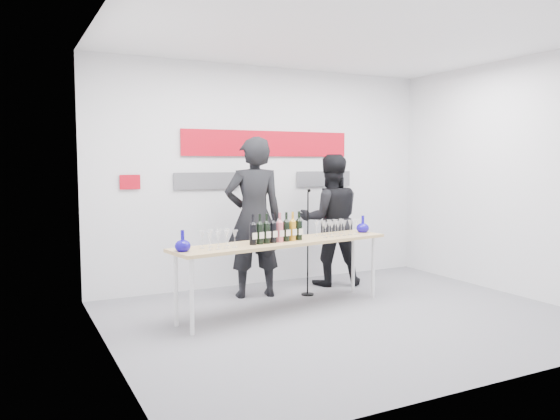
{
  "coord_description": "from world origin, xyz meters",
  "views": [
    {
      "loc": [
        -3.29,
        -4.88,
        1.7
      ],
      "look_at": [
        -0.48,
        0.66,
        1.15
      ],
      "focal_mm": 35.0,
      "sensor_mm": 36.0,
      "label": 1
    }
  ],
  "objects_px": {
    "presenter_left": "(254,218)",
    "tasting_table": "(284,246)",
    "presenter_right": "(330,220)",
    "mic_stand": "(308,263)"
  },
  "relations": [
    {
      "from": "tasting_table",
      "to": "presenter_left",
      "type": "relative_size",
      "value": 1.37
    },
    {
      "from": "presenter_right",
      "to": "mic_stand",
      "type": "distance_m",
      "value": 0.86
    },
    {
      "from": "presenter_left",
      "to": "presenter_right",
      "type": "xyz_separation_m",
      "value": [
        1.22,
        0.15,
        -0.1
      ]
    },
    {
      "from": "tasting_table",
      "to": "presenter_left",
      "type": "bearing_deg",
      "value": 83.33
    },
    {
      "from": "presenter_right",
      "to": "mic_stand",
      "type": "relative_size",
      "value": 1.32
    },
    {
      "from": "presenter_left",
      "to": "tasting_table",
      "type": "bearing_deg",
      "value": 103.17
    },
    {
      "from": "presenter_left",
      "to": "presenter_right",
      "type": "height_order",
      "value": "presenter_left"
    },
    {
      "from": "presenter_left",
      "to": "presenter_right",
      "type": "relative_size",
      "value": 1.12
    },
    {
      "from": "tasting_table",
      "to": "presenter_right",
      "type": "xyz_separation_m",
      "value": [
        1.19,
        0.91,
        0.15
      ]
    },
    {
      "from": "presenter_right",
      "to": "presenter_left",
      "type": "bearing_deg",
      "value": 25.92
    }
  ]
}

